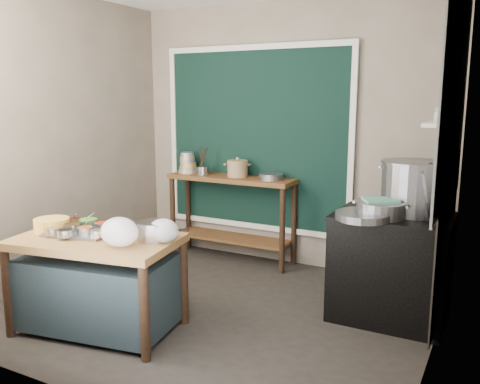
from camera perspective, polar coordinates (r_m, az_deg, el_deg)
The scene contains 30 objects.
floor at distance 4.52m, azimuth -2.74°, elevation -13.16°, with size 3.50×3.00×0.02m, color black.
back_wall at distance 5.50m, azimuth 5.23°, elevation 6.32°, with size 3.50×0.02×2.80m, color gray.
left_wall at distance 5.27m, azimuth -19.65°, elevation 5.56°, with size 0.02×3.00×2.80m, color gray.
right_wall at distance 3.59m, azimuth 22.04°, elevation 3.25°, with size 0.02×3.00×2.80m, color gray.
curtain_panel at distance 5.61m, azimuth 1.75°, elevation 5.93°, with size 2.10×0.02×1.90m, color black.
curtain_frame at distance 5.60m, azimuth 1.70°, elevation 5.93°, with size 2.22×0.03×2.02m, color beige, non-canonical shape.
tile_panel at distance 4.11m, azimuth 22.99°, elevation 10.34°, with size 0.02×1.70×1.70m, color #B2B2AA.
soot_patch at distance 4.36m, azimuth 22.07°, elevation -4.95°, with size 0.01×1.30×1.30m, color black.
wall_shelf at distance 4.43m, azimuth 21.75°, elevation 7.15°, with size 0.22×0.70×0.03m, color beige.
prep_table at distance 4.17m, azimuth -15.65°, elevation -9.93°, with size 1.25×0.72×0.75m, color brown.
back_counter at distance 5.68m, azimuth -0.96°, elevation -2.97°, with size 1.45×0.40×0.95m, color brown.
stove_block at distance 4.39m, azimuth 16.57°, elevation -8.22°, with size 0.90×0.68×0.85m, color black.
stove_top at distance 4.27m, azimuth 16.88°, elevation -2.63°, with size 0.92×0.69×0.03m, color black.
condiment_tray at distance 4.20m, azimuth -17.45°, elevation -4.34°, with size 0.50×0.36×0.02m, color gray.
condiment_bowls at distance 4.22m, azimuth -17.50°, elevation -3.75°, with size 0.57×0.44×0.06m.
yellow_basin at distance 4.34m, azimuth -20.38°, elevation -3.48°, with size 0.27×0.27×0.11m, color gold.
saucepan at distance 3.87m, azimuth -9.63°, elevation -4.34°, with size 0.27×0.27×0.15m, color gray, non-canonical shape.
plastic_bag_a at distance 3.75m, azimuth -13.38°, elevation -4.39°, with size 0.29×0.24×0.21m, color white.
plastic_bag_b at distance 3.80m, azimuth -8.59°, elevation -4.31°, with size 0.24×0.20×0.18m, color white.
bowl_stack at distance 5.85m, azimuth -5.92°, elevation 3.15°, with size 0.21×0.21×0.24m.
utensil_cup at distance 5.70m, azimuth -4.22°, elevation 2.41°, with size 0.16×0.16×0.09m, color gray.
ceramic_crock at distance 5.54m, azimuth -0.28°, elevation 2.55°, with size 0.24×0.24×0.16m, color #876749, non-canonical shape.
wide_bowl at distance 5.36m, azimuth 3.51°, elevation 1.74°, with size 0.26×0.26×0.07m, color gray.
stock_pot at distance 4.32m, azimuth 18.93°, elevation 0.49°, with size 0.55×0.55×0.43m, color gray, non-canonical shape.
pot_lid at distance 4.20m, azimuth 20.15°, elevation 0.14°, with size 0.44×0.44×0.02m, color gray.
steamer at distance 4.12m, azimuth 15.46°, elevation -1.91°, with size 0.40×0.40×0.13m, color gray, non-canonical shape.
green_cloth at distance 4.10m, azimuth 15.51°, elevation -0.89°, with size 0.26×0.20×0.02m, color #529478.
shallow_pan at distance 4.03m, azimuth 13.64°, elevation -2.62°, with size 0.43×0.43×0.06m, color gray.
shelf_bowl_stack at distance 4.41m, azimuth 21.79°, elevation 8.03°, with size 0.14×0.14×0.11m.
shelf_bowl_green at distance 4.61m, azimuth 22.05°, elevation 7.74°, with size 0.14×0.14×0.05m, color gray.
Camera 1 is at (2.12, -3.55, 1.82)m, focal length 38.00 mm.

